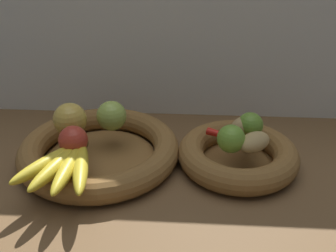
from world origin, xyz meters
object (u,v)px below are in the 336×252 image
object	(u,v)px
apple_golden_left	(70,119)
chili_pepper	(236,139)
apple_green_back	(112,116)
lime_far	(250,125)
banana_bunch_front	(64,165)
potato_back	(246,126)
fruit_bowl_right	(238,155)
apple_red_front	(73,140)
potato_small	(254,142)
fruit_bowl_left	(100,150)
lime_near	(231,139)

from	to	relation	value
apple_golden_left	chili_pepper	size ratio (longest dim) A/B	0.54
apple_green_back	lime_far	distance (cm)	33.25
banana_bunch_front	potato_back	size ratio (longest dim) A/B	2.43
apple_green_back	potato_back	distance (cm)	32.34
fruit_bowl_right	apple_red_front	world-z (taller)	apple_red_front
apple_golden_left	potato_small	xyz separation A→B (cm)	(42.67, -4.77, -1.82)
fruit_bowl_right	apple_red_front	xyz separation A→B (cm)	(-36.78, -6.33, 6.36)
apple_green_back	potato_small	distance (cm)	34.34
fruit_bowl_left	chili_pepper	xyz separation A→B (cm)	(32.23, 0.39, 4.12)
apple_green_back	potato_small	world-z (taller)	apple_green_back
potato_small	lime_far	bearing A→B (deg)	91.49
potato_small	potato_back	bearing A→B (deg)	98.97
fruit_bowl_left	apple_red_front	bearing A→B (deg)	-121.62
apple_golden_left	lime_near	distance (cm)	37.84
potato_small	chili_pepper	distance (cm)	4.96
apple_green_back	lime_near	distance (cm)	29.43
fruit_bowl_left	apple_golden_left	world-z (taller)	apple_golden_left
fruit_bowl_right	banana_bunch_front	size ratio (longest dim) A/B	1.40
apple_red_front	lime_near	distance (cm)	34.56
fruit_bowl_left	fruit_bowl_right	distance (cm)	32.88
fruit_bowl_right	apple_golden_left	world-z (taller)	apple_golden_left
potato_small	lime_near	world-z (taller)	lime_near
fruit_bowl_right	potato_small	world-z (taller)	potato_small
potato_small	apple_red_front	bearing A→B (deg)	-175.04
banana_bunch_front	lime_near	world-z (taller)	lime_near
apple_red_front	fruit_bowl_right	bearing A→B (deg)	9.77
fruit_bowl_left	apple_green_back	bearing A→B (deg)	64.66
apple_golden_left	apple_green_back	bearing A→B (deg)	18.73
fruit_bowl_right	apple_golden_left	size ratio (longest dim) A/B	3.56
lime_far	apple_golden_left	bearing A→B (deg)	-177.83
potato_back	lime_far	xyz separation A→B (cm)	(0.92, -0.47, 0.54)
lime_far	potato_back	bearing A→B (deg)	152.74
fruit_bowl_left	apple_red_front	distance (cm)	9.80
fruit_bowl_left	banana_bunch_front	bearing A→B (deg)	-106.26
potato_small	lime_near	distance (cm)	5.35
fruit_bowl_left	potato_back	distance (cm)	35.37
fruit_bowl_right	potato_back	distance (cm)	7.14
fruit_bowl_right	chili_pepper	xyz separation A→B (cm)	(-0.64, 0.39, 4.09)
fruit_bowl_left	lime_far	xyz separation A→B (cm)	(35.60, 3.50, 6.22)
apple_golden_left	lime_near	xyz separation A→B (cm)	(37.45, -5.38, -0.80)
potato_small	apple_green_back	bearing A→B (deg)	166.65
fruit_bowl_right	fruit_bowl_left	bearing A→B (deg)	-180.00
fruit_bowl_left	lime_near	distance (cm)	31.39
lime_far	chili_pepper	world-z (taller)	lime_far
potato_back	apple_red_front	bearing A→B (deg)	-165.05
lime_near	chili_pepper	bearing A→B (deg)	66.52
apple_red_front	chili_pepper	size ratio (longest dim) A/B	0.44
chili_pepper	fruit_bowl_right	bearing A→B (deg)	-3.46
apple_golden_left	fruit_bowl_left	bearing A→B (deg)	-15.26
fruit_bowl_right	apple_golden_left	bearing A→B (deg)	177.29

